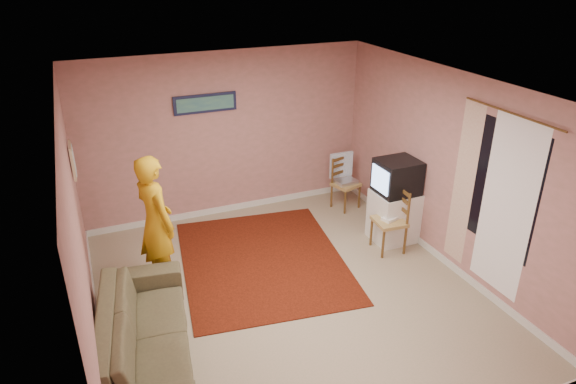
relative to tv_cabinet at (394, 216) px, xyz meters
name	(u,v)px	position (x,y,z in m)	size (l,w,h in m)	color
ground	(289,294)	(-1.95, -0.67, -0.38)	(5.00, 5.00, 0.00)	gray
wall_back	(226,136)	(-1.95, 1.83, 0.92)	(4.50, 0.02, 2.60)	#B77878
wall_front	(421,337)	(-1.95, -3.17, 0.92)	(4.50, 0.02, 2.60)	#B77878
wall_left	(79,239)	(-4.20, -0.67, 0.92)	(0.02, 5.00, 2.60)	#B77878
wall_right	(448,171)	(0.30, -0.67, 0.92)	(0.02, 5.00, 2.60)	#B77878
ceiling	(289,88)	(-1.95, -0.67, 2.22)	(4.50, 5.00, 0.02)	silver
baseboard_back	(230,208)	(-1.95, 1.82, -0.33)	(4.50, 0.02, 0.10)	silver
baseboard_left	(100,338)	(-4.19, -0.67, -0.33)	(0.02, 5.00, 0.10)	silver
baseboard_right	(436,254)	(0.29, -0.67, -0.33)	(0.02, 5.00, 0.10)	silver
window	(501,187)	(0.29, -1.57, 1.07)	(0.01, 1.10, 1.50)	black
curtain_sheer	(506,208)	(0.28, -1.72, 0.87)	(0.01, 0.75, 2.10)	white
curtain_floral	(464,185)	(0.26, -1.02, 0.87)	(0.01, 0.35, 2.10)	beige
curtain_rod	(512,113)	(0.25, -1.57, 1.94)	(0.02, 0.02, 1.40)	brown
picture_back	(205,103)	(-2.25, 1.80, 1.47)	(0.95, 0.04, 0.28)	#131734
picture_left	(73,160)	(-4.17, 0.93, 1.17)	(0.04, 0.38, 0.42)	#C4B087
area_rug	(263,260)	(-1.98, 0.17, -0.37)	(2.15, 2.69, 0.01)	black
tv_cabinet	(394,216)	(0.00, 0.00, 0.00)	(0.60, 0.54, 0.76)	white
crt_tv	(397,177)	(-0.01, 0.00, 0.63)	(0.58, 0.51, 0.49)	black
chair_a	(346,178)	(-0.14, 1.19, 0.14)	(0.48, 0.47, 0.47)	tan
dvd_player	(346,182)	(-0.14, 1.19, 0.09)	(0.34, 0.24, 0.06)	#B8B8BD
blue_throw	(341,165)	(-0.14, 1.38, 0.31)	(0.40, 0.05, 0.42)	#7DA5CD
chair_b	(390,214)	(-0.23, -0.24, 0.19)	(0.44, 0.46, 0.51)	tan
game_console	(390,219)	(-0.23, -0.24, 0.12)	(0.21, 0.15, 0.04)	white
sofa	(145,334)	(-3.75, -1.14, -0.05)	(2.25, 0.88, 0.66)	brown
person	(156,223)	(-3.35, 0.19, 0.50)	(0.64, 0.42, 1.75)	gold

